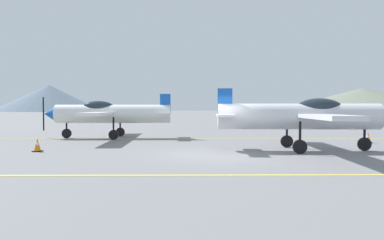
# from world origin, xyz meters

# --- Properties ---
(ground_plane) EXTENTS (400.00, 400.00, 0.00)m
(ground_plane) POSITION_xyz_m (0.00, 0.00, 0.00)
(ground_plane) COLOR slate
(apron_line_near) EXTENTS (80.00, 0.16, 0.01)m
(apron_line_near) POSITION_xyz_m (0.00, -4.29, 0.01)
(apron_line_near) COLOR yellow
(apron_line_near) RESTS_ON ground_plane
(apron_line_far) EXTENTS (80.00, 0.16, 0.01)m
(apron_line_far) POSITION_xyz_m (0.00, 7.11, 0.01)
(apron_line_far) COLOR yellow
(apron_line_far) RESTS_ON ground_plane
(airplane_near) EXTENTS (8.06, 9.28, 2.78)m
(airplane_near) POSITION_xyz_m (4.05, 1.38, 1.57)
(airplane_near) COLOR silver
(airplane_near) RESTS_ON ground_plane
(airplane_mid) EXTENTS (8.03, 9.26, 2.78)m
(airplane_mid) POSITION_xyz_m (-6.20, 7.83, 1.57)
(airplane_mid) COLOR white
(airplane_mid) RESTS_ON ground_plane
(traffic_cone_front) EXTENTS (0.36, 0.36, 0.59)m
(traffic_cone_front) POSITION_xyz_m (-7.74, 1.08, 0.29)
(traffic_cone_front) COLOR black
(traffic_cone_front) RESTS_ON ground_plane
(traffic_cone_side) EXTENTS (0.36, 0.36, 0.59)m
(traffic_cone_side) POSITION_xyz_m (8.61, 4.67, 0.29)
(traffic_cone_side) COLOR black
(traffic_cone_side) RESTS_ON ground_plane
(hill_left) EXTENTS (52.37, 52.37, 13.05)m
(hill_left) POSITION_xyz_m (-70.20, 158.36, 6.52)
(hill_left) COLOR slate
(hill_left) RESTS_ON ground_plane
(hill_centerleft) EXTENTS (72.05, 72.05, 9.51)m
(hill_centerleft) POSITION_xyz_m (66.86, 121.50, 4.76)
(hill_centerleft) COLOR slate
(hill_centerleft) RESTS_ON ground_plane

